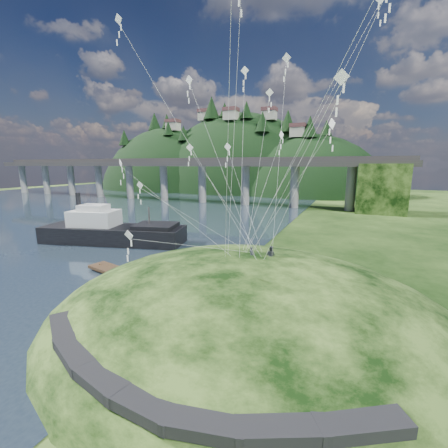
% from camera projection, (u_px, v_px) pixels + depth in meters
% --- Properties ---
extents(ground, '(320.00, 320.00, 0.00)m').
position_uv_depth(ground, '(157.00, 308.00, 26.97)').
color(ground, black).
rests_on(ground, ground).
extents(water, '(240.00, 240.00, 0.00)m').
position_uv_depth(water, '(6.00, 212.00, 82.19)').
color(water, '#28394A').
rests_on(water, ground).
extents(grass_hill, '(36.00, 32.00, 13.00)m').
position_uv_depth(grass_hill, '(248.00, 332.00, 25.92)').
color(grass_hill, black).
rests_on(grass_hill, ground).
extents(footpath, '(22.29, 5.84, 0.83)m').
position_uv_depth(footpath, '(161.00, 383.00, 14.88)').
color(footpath, black).
rests_on(footpath, ground).
extents(bridge, '(160.00, 11.00, 15.00)m').
position_uv_depth(bridge, '(217.00, 174.00, 98.44)').
color(bridge, '#2D2B2B').
rests_on(bridge, ground).
extents(far_ridge, '(153.00, 70.00, 94.50)m').
position_uv_depth(far_ridge, '(230.00, 204.00, 155.34)').
color(far_ridge, black).
rests_on(far_ridge, ground).
extents(work_barge, '(24.26, 11.99, 8.19)m').
position_uv_depth(work_barge, '(111.00, 230.00, 49.52)').
color(work_barge, black).
rests_on(work_barge, ground).
extents(wooden_dock, '(13.92, 5.11, 0.98)m').
position_uv_depth(wooden_dock, '(130.00, 276.00, 33.59)').
color(wooden_dock, '#312014').
rests_on(wooden_dock, ground).
extents(kite_flyers, '(2.40, 1.31, 1.73)m').
position_uv_depth(kite_flyers, '(267.00, 246.00, 26.10)').
color(kite_flyers, '#262833').
rests_on(kite_flyers, ground).
extents(kite_swarm, '(19.17, 18.10, 20.15)m').
position_uv_depth(kite_swarm, '(250.00, 84.00, 23.71)').
color(kite_swarm, white).
rests_on(kite_swarm, ground).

